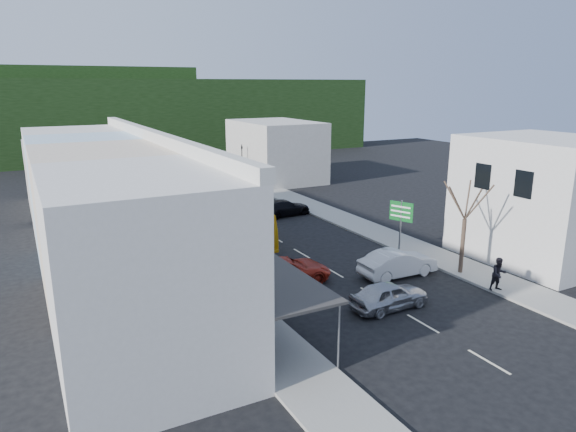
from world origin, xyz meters
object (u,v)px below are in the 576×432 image
Objects in this scene: car_red at (286,271)px; direction_sign at (400,228)px; bus at (226,219)px; car_silver at (389,296)px; street_tree at (465,219)px; traffic_signal at (242,164)px; pedestrian_left at (209,272)px; car_white at (398,265)px; pedestrian_right at (499,276)px.

car_red is 9.32m from direction_sign.
bus is 2.64× the size of car_silver.
street_tree is (6.99, 1.86, 2.77)m from car_silver.
street_tree is at bearing 82.35° from traffic_signal.
car_red is at bearing -110.73° from pedestrian_left.
pedestrian_left reaches higher than car_red.
street_tree is at bearing -113.22° from car_white.
car_silver is at bearing -138.69° from pedestrian_left.
street_tree is at bearing -103.36° from car_red.
direction_sign is at bearing 99.80° from street_tree.
direction_sign is at bearing -46.49° from bus.
car_silver is 0.96× the size of traffic_signal.
traffic_signal is (-0.05, 36.14, 1.29)m from pedestrian_right.
bus reaches higher than car_white.
car_silver is 2.59× the size of pedestrian_left.
traffic_signal is at bearing 103.36° from pedestrian_right.
car_silver is 35.62m from traffic_signal.
bus is at bearing 133.20° from pedestrian_right.
pedestrian_right is at bearing -125.49° from pedestrian_left.
street_tree is at bearing -56.06° from bus.
street_tree is at bearing -114.83° from pedestrian_left.
pedestrian_left is at bearing 160.99° from street_tree.
bus is at bearing 6.87° from car_red.
car_silver is 7.75m from street_tree.
car_white is (6.37, -12.07, -0.85)m from bus.
car_silver and car_red have the same top height.
car_silver and car_white have the same top height.
car_red is 2.71× the size of pedestrian_right.
traffic_signal reaches higher than pedestrian_left.
bus is 3.09× the size of direction_sign.
bus is 9.78m from pedestrian_left.
car_white is at bearing -113.09° from pedestrian_left.
traffic_signal is at bearing 90.63° from street_tree.
car_red is 11.05m from street_tree.
street_tree reaches higher than car_red.
car_white is 0.96× the size of traffic_signal.
pedestrian_right is 7.84m from direction_sign.
car_white is (3.43, 3.45, 0.00)m from car_silver.
car_white is at bearing -64.26° from bus.
street_tree is 1.52× the size of traffic_signal.
traffic_signal reaches higher than direction_sign.
bus is 1.67× the size of street_tree.
pedestrian_left is 15.33m from street_tree.
pedestrian_left is 0.24× the size of street_tree.
car_silver is at bearing -156.36° from direction_sign.
bus reaches higher than car_red.
car_white is at bearing -46.10° from car_silver.
pedestrian_right is at bearing -144.16° from car_white.
traffic_signal is (0.45, 28.37, 0.41)m from direction_sign.
bus reaches higher than pedestrian_right.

